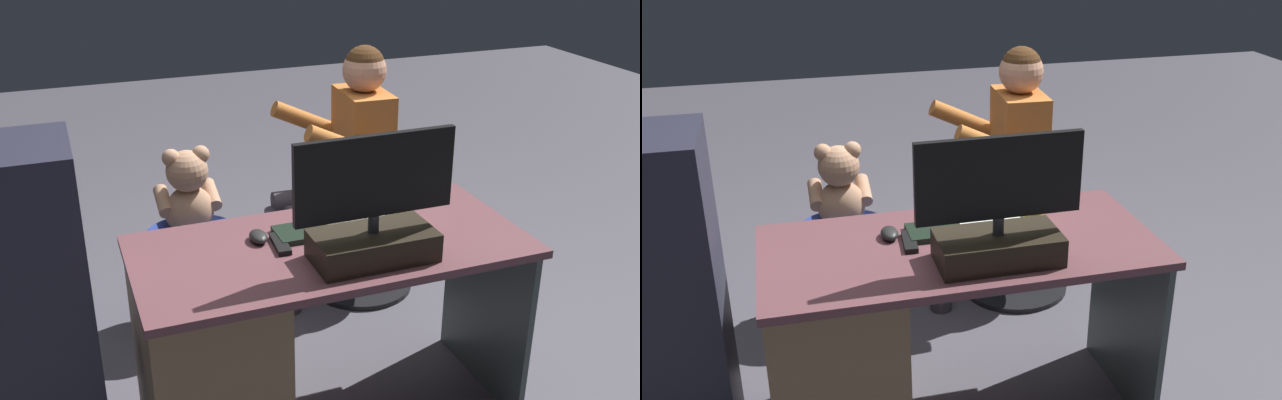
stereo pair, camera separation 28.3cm
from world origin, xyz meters
TOP-DOWN VIEW (x-y plane):
  - ground_plane at (0.00, 0.00)m, footprint 10.00×10.00m
  - desk at (0.34, 0.41)m, footprint 1.34×0.63m
  - monitor at (-0.09, 0.56)m, footprint 0.53×0.20m
  - keyboard at (-0.05, 0.32)m, footprint 0.42×0.14m
  - computer_mouse at (0.22, 0.31)m, footprint 0.06×0.10m
  - cup at (-0.27, 0.36)m, footprint 0.07×0.07m
  - tv_remote at (0.17, 0.37)m, footprint 0.06×0.15m
  - notebook_binder at (-0.12, 0.44)m, footprint 0.26×0.33m
  - office_chair_teddy at (0.32, -0.40)m, footprint 0.51×0.51m
  - teddy_bear at (0.32, -0.42)m, footprint 0.27×0.27m
  - visitor_chair at (-0.50, -0.45)m, footprint 0.51×0.51m
  - person at (-0.41, -0.44)m, footprint 0.57×0.50m
  - equipment_rack at (1.00, 0.35)m, footprint 0.44×0.36m

SIDE VIEW (x-z plane):
  - ground_plane at x=0.00m, z-range 0.00..0.00m
  - office_chair_teddy at x=0.32m, z-range 0.03..0.47m
  - visitor_chair at x=-0.50m, z-range 0.04..0.48m
  - desk at x=0.34m, z-range 0.03..0.75m
  - equipment_rack at x=1.00m, z-range 0.00..1.17m
  - teddy_bear at x=0.32m, z-range 0.43..0.82m
  - person at x=-0.41m, z-range 0.10..1.29m
  - tv_remote at x=0.17m, z-range 0.72..0.74m
  - keyboard at x=-0.05m, z-range 0.72..0.74m
  - notebook_binder at x=-0.12m, z-range 0.72..0.75m
  - computer_mouse at x=0.22m, z-range 0.72..0.76m
  - cup at x=-0.27m, z-range 0.72..0.83m
  - monitor at x=-0.09m, z-range 0.64..1.06m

